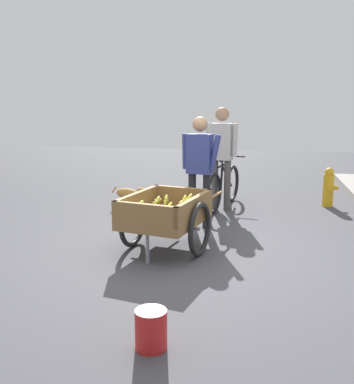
{
  "coord_description": "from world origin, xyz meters",
  "views": [
    {
      "loc": [
        4.91,
        0.83,
        1.77
      ],
      "look_at": [
        -0.07,
        -0.11,
        0.75
      ],
      "focal_mm": 42.18,
      "sensor_mm": 36.0,
      "label": 1
    }
  ],
  "objects_px": {
    "cyclist_person": "(222,149)",
    "fire_hydrant": "(329,187)",
    "vendor_person": "(200,162)",
    "plastic_bucket": "(151,329)",
    "fruit_cart": "(166,216)",
    "dog": "(129,194)",
    "bicycle": "(224,187)"
  },
  "relations": [
    {
      "from": "fruit_cart",
      "to": "cyclist_person",
      "type": "xyz_separation_m",
      "value": [
        -2.27,
        0.45,
        0.58
      ]
    },
    {
      "from": "fire_hydrant",
      "to": "bicycle",
      "type": "bearing_deg",
      "value": -76.75
    },
    {
      "from": "bicycle",
      "to": "dog",
      "type": "relative_size",
      "value": 2.54
    },
    {
      "from": "fire_hydrant",
      "to": "plastic_bucket",
      "type": "height_order",
      "value": "fire_hydrant"
    },
    {
      "from": "fruit_cart",
      "to": "fire_hydrant",
      "type": "bearing_deg",
      "value": 141.63
    },
    {
      "from": "vendor_person",
      "to": "plastic_bucket",
      "type": "relative_size",
      "value": 5.31
    },
    {
      "from": "cyclist_person",
      "to": "fire_hydrant",
      "type": "height_order",
      "value": "cyclist_person"
    },
    {
      "from": "vendor_person",
      "to": "bicycle",
      "type": "distance_m",
      "value": 1.44
    },
    {
      "from": "fruit_cart",
      "to": "cyclist_person",
      "type": "distance_m",
      "value": 2.38
    },
    {
      "from": "dog",
      "to": "fire_hydrant",
      "type": "bearing_deg",
      "value": 105.03
    },
    {
      "from": "plastic_bucket",
      "to": "cyclist_person",
      "type": "bearing_deg",
      "value": 178.78
    },
    {
      "from": "fruit_cart",
      "to": "bicycle",
      "type": "xyz_separation_m",
      "value": [
        -2.41,
        0.48,
        -0.08
      ]
    },
    {
      "from": "fruit_cart",
      "to": "vendor_person",
      "type": "bearing_deg",
      "value": 167.58
    },
    {
      "from": "fruit_cart",
      "to": "cyclist_person",
      "type": "bearing_deg",
      "value": 168.81
    },
    {
      "from": "fruit_cart",
      "to": "bicycle",
      "type": "relative_size",
      "value": 1.09
    },
    {
      "from": "dog",
      "to": "plastic_bucket",
      "type": "bearing_deg",
      "value": 18.65
    },
    {
      "from": "bicycle",
      "to": "vendor_person",
      "type": "bearing_deg",
      "value": -10.35
    },
    {
      "from": "bicycle",
      "to": "cyclist_person",
      "type": "relative_size",
      "value": 0.97
    },
    {
      "from": "fire_hydrant",
      "to": "fruit_cart",
      "type": "bearing_deg",
      "value": -38.37
    },
    {
      "from": "cyclist_person",
      "to": "dog",
      "type": "height_order",
      "value": "cyclist_person"
    },
    {
      "from": "fruit_cart",
      "to": "plastic_bucket",
      "type": "bearing_deg",
      "value": 9.29
    },
    {
      "from": "fruit_cart",
      "to": "plastic_bucket",
      "type": "distance_m",
      "value": 2.21
    },
    {
      "from": "fire_hydrant",
      "to": "cyclist_person",
      "type": "bearing_deg",
      "value": -72.59
    },
    {
      "from": "cyclist_person",
      "to": "fruit_cart",
      "type": "bearing_deg",
      "value": -11.19
    },
    {
      "from": "vendor_person",
      "to": "plastic_bucket",
      "type": "bearing_deg",
      "value": 1.86
    },
    {
      "from": "dog",
      "to": "fire_hydrant",
      "type": "distance_m",
      "value": 3.39
    },
    {
      "from": "vendor_person",
      "to": "dog",
      "type": "height_order",
      "value": "vendor_person"
    },
    {
      "from": "cyclist_person",
      "to": "vendor_person",
      "type": "bearing_deg",
      "value": -9.98
    },
    {
      "from": "vendor_person",
      "to": "fire_hydrant",
      "type": "bearing_deg",
      "value": 130.57
    },
    {
      "from": "cyclist_person",
      "to": "dog",
      "type": "relative_size",
      "value": 2.62
    },
    {
      "from": "vendor_person",
      "to": "fruit_cart",
      "type": "bearing_deg",
      "value": -12.42
    },
    {
      "from": "dog",
      "to": "fruit_cart",
      "type": "bearing_deg",
      "value": 27.96
    }
  ]
}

